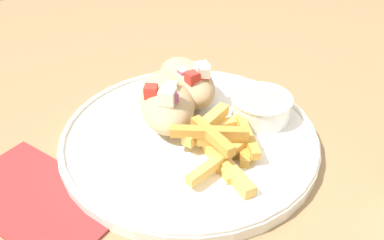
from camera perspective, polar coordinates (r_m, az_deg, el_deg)
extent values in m
cube|color=#9E7A51|center=(0.46, -0.39, -4.96)|extent=(1.38, 1.38, 0.04)
cylinder|color=#9E7A51|center=(1.41, 4.35, 6.15)|extent=(0.06, 0.06, 0.74)
cube|color=maroon|center=(0.41, -22.50, -10.91)|extent=(0.20, 0.15, 0.00)
cylinder|color=white|center=(0.45, 0.00, -2.82)|extent=(0.30, 0.30, 0.01)
torus|color=white|center=(0.44, 0.00, -1.91)|extent=(0.30, 0.30, 0.01)
ellipsoid|color=tan|center=(0.46, -3.88, 3.10)|extent=(0.15, 0.13, 0.05)
cube|color=#A34C84|center=(0.42, -3.06, 3.51)|extent=(0.01, 0.01, 0.01)
cube|color=silver|center=(0.42, -3.74, 3.61)|extent=(0.02, 0.02, 0.02)
cube|color=#B7D693|center=(0.44, -3.59, 4.68)|extent=(0.02, 0.02, 0.01)
cube|color=red|center=(0.44, -6.28, 4.34)|extent=(0.02, 0.02, 0.01)
ellipsoid|color=tan|center=(0.49, -0.83, 5.87)|extent=(0.12, 0.09, 0.05)
cube|color=silver|center=(0.47, -0.57, 7.01)|extent=(0.01, 0.01, 0.01)
cube|color=red|center=(0.46, 1.41, 6.76)|extent=(0.02, 0.02, 0.01)
cube|color=#B7D693|center=(0.47, -1.41, 7.14)|extent=(0.01, 0.01, 0.01)
cube|color=white|center=(0.46, 1.50, 7.65)|extent=(0.02, 0.02, 0.02)
cube|color=#A34C84|center=(0.47, -1.32, 6.94)|extent=(0.01, 0.01, 0.01)
cube|color=red|center=(0.45, -0.04, 6.46)|extent=(0.01, 0.01, 0.01)
cube|color=silver|center=(0.46, 2.01, 7.31)|extent=(0.02, 0.02, 0.01)
cube|color=#E5B251|center=(0.40, 4.39, -6.45)|extent=(0.06, 0.03, 0.01)
cube|color=gold|center=(0.43, 8.09, -2.95)|extent=(0.07, 0.07, 0.01)
cube|color=#E5B251|center=(0.44, 4.08, -0.96)|extent=(0.03, 0.08, 0.01)
cube|color=#E5B251|center=(0.42, 2.96, -3.76)|extent=(0.07, 0.03, 0.01)
cube|color=#E5B251|center=(0.39, 5.38, -7.18)|extent=(0.08, 0.03, 0.01)
cube|color=gold|center=(0.41, 3.54, -4.68)|extent=(0.06, 0.04, 0.01)
cube|color=gold|center=(0.42, 4.26, -3.52)|extent=(0.08, 0.03, 0.01)
cube|color=#E5B251|center=(0.39, 3.81, -6.33)|extent=(0.02, 0.08, 0.01)
cube|color=gold|center=(0.40, 2.64, -1.87)|extent=(0.06, 0.07, 0.01)
cube|color=gold|center=(0.41, 4.63, -2.89)|extent=(0.04, 0.05, 0.01)
cube|color=gold|center=(0.39, 3.10, -2.39)|extent=(0.07, 0.02, 0.01)
cube|color=#E5B251|center=(0.43, 2.21, -0.62)|extent=(0.04, 0.08, 0.01)
cube|color=gold|center=(0.42, 8.46, -2.35)|extent=(0.07, 0.04, 0.01)
cylinder|color=white|center=(0.47, 10.44, 1.84)|extent=(0.07, 0.07, 0.03)
cylinder|color=beige|center=(0.46, 10.59, 3.00)|extent=(0.06, 0.06, 0.01)
torus|color=white|center=(0.46, 10.63, 3.31)|extent=(0.08, 0.08, 0.00)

